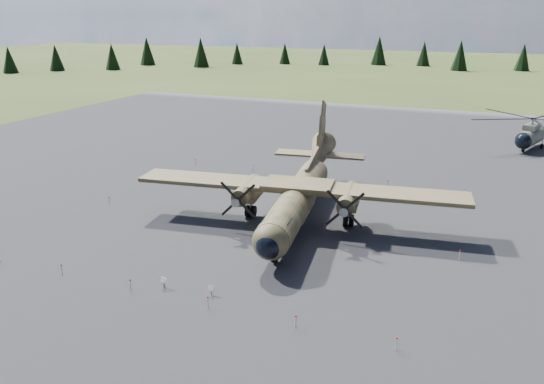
% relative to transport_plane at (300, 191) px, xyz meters
% --- Properties ---
extents(ground, '(500.00, 500.00, 0.00)m').
position_rel_transport_plane_xyz_m(ground, '(-2.27, -3.47, -2.79)').
color(ground, '#55632C').
rests_on(ground, ground).
extents(apron, '(120.00, 120.00, 0.04)m').
position_rel_transport_plane_xyz_m(apron, '(-2.27, 6.53, -2.79)').
color(apron, '#5C5C61').
rests_on(apron, ground).
extents(transport_plane, '(29.51, 26.63, 9.71)m').
position_rel_transport_plane_xyz_m(transport_plane, '(0.00, 0.00, 0.00)').
color(transport_plane, '#424425').
rests_on(transport_plane, ground).
extents(helicopter_near, '(22.39, 22.39, 4.46)m').
position_rel_transport_plane_xyz_m(helicopter_near, '(20.98, 37.83, 0.37)').
color(helicopter_near, slate).
rests_on(helicopter_near, ground).
extents(info_placard_left, '(0.53, 0.30, 0.79)m').
position_rel_transport_plane_xyz_m(info_placard_left, '(-4.37, -15.80, -2.26)').
color(info_placard_left, gray).
rests_on(info_placard_left, ground).
extents(info_placard_right, '(0.47, 0.24, 0.70)m').
position_rel_transport_plane_xyz_m(info_placard_right, '(-0.86, -15.46, -2.32)').
color(info_placard_right, gray).
rests_on(info_placard_right, ground).
extents(barrier_fence, '(33.12, 29.62, 0.85)m').
position_rel_transport_plane_xyz_m(barrier_fence, '(-2.73, -3.55, -2.28)').
color(barrier_fence, silver).
rests_on(barrier_fence, ground).
extents(treeline, '(336.10, 334.95, 10.99)m').
position_rel_transport_plane_xyz_m(treeline, '(3.05, 3.36, 1.90)').
color(treeline, black).
rests_on(treeline, ground).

